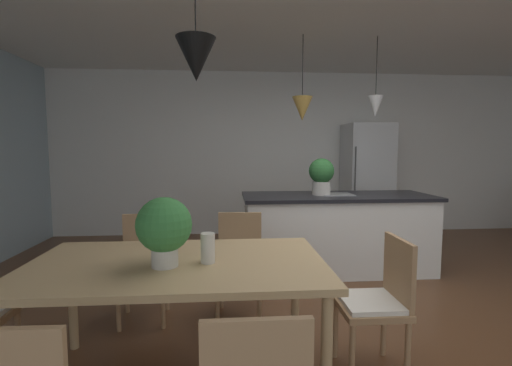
{
  "coord_description": "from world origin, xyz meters",
  "views": [
    {
      "loc": [
        -1.16,
        -2.85,
        1.43
      ],
      "look_at": [
        -0.92,
        0.24,
        1.14
      ],
      "focal_mm": 25.32,
      "sensor_mm": 36.0,
      "label": 1
    }
  ],
  "objects_px": {
    "kitchen_island": "(336,232)",
    "vase_on_dining_table": "(208,248)",
    "potted_plant_on_table": "(164,227)",
    "potted_plant_on_island": "(321,175)",
    "dining_table": "(178,272)",
    "chair_far_right": "(239,261)",
    "chair_kitchen_end": "(378,300)",
    "chair_far_left": "(144,263)",
    "refrigerator": "(367,181)"
  },
  "relations": [
    {
      "from": "kitchen_island",
      "to": "dining_table",
      "type": "bearing_deg",
      "value": -129.25
    },
    {
      "from": "refrigerator",
      "to": "chair_far_left",
      "type": "bearing_deg",
      "value": -137.88
    },
    {
      "from": "potted_plant_on_island",
      "to": "potted_plant_on_table",
      "type": "height_order",
      "value": "potted_plant_on_island"
    },
    {
      "from": "chair_far_right",
      "to": "potted_plant_on_island",
      "type": "xyz_separation_m",
      "value": [
        0.98,
        1.05,
        0.66
      ]
    },
    {
      "from": "kitchen_island",
      "to": "chair_far_right",
      "type": "bearing_deg",
      "value": -138.17
    },
    {
      "from": "chair_far_left",
      "to": "kitchen_island",
      "type": "xyz_separation_m",
      "value": [
        1.98,
        1.05,
        -0.01
      ]
    },
    {
      "from": "chair_kitchen_end",
      "to": "chair_far_left",
      "type": "relative_size",
      "value": 1.0
    },
    {
      "from": "chair_kitchen_end",
      "to": "potted_plant_on_table",
      "type": "distance_m",
      "value": 1.41
    },
    {
      "from": "refrigerator",
      "to": "vase_on_dining_table",
      "type": "distance_m",
      "value": 4.33
    },
    {
      "from": "chair_far_right",
      "to": "vase_on_dining_table",
      "type": "relative_size",
      "value": 4.89
    },
    {
      "from": "chair_far_right",
      "to": "refrigerator",
      "type": "relative_size",
      "value": 0.47
    },
    {
      "from": "chair_kitchen_end",
      "to": "kitchen_island",
      "type": "distance_m",
      "value": 1.96
    },
    {
      "from": "dining_table",
      "to": "kitchen_island",
      "type": "bearing_deg",
      "value": 50.75
    },
    {
      "from": "kitchen_island",
      "to": "chair_kitchen_end",
      "type": "bearing_deg",
      "value": -99.5
    },
    {
      "from": "kitchen_island",
      "to": "potted_plant_on_island",
      "type": "bearing_deg",
      "value": 180.0
    },
    {
      "from": "dining_table",
      "to": "chair_kitchen_end",
      "type": "height_order",
      "value": "chair_kitchen_end"
    },
    {
      "from": "chair_kitchen_end",
      "to": "chair_far_right",
      "type": "xyz_separation_m",
      "value": [
        -0.85,
        0.88,
        0.0
      ]
    },
    {
      "from": "chair_far_left",
      "to": "chair_far_right",
      "type": "height_order",
      "value": "same"
    },
    {
      "from": "chair_far_right",
      "to": "vase_on_dining_table",
      "type": "xyz_separation_m",
      "value": [
        -0.22,
        -0.92,
        0.37
      ]
    },
    {
      "from": "potted_plant_on_island",
      "to": "vase_on_dining_table",
      "type": "height_order",
      "value": "potted_plant_on_island"
    },
    {
      "from": "potted_plant_on_table",
      "to": "potted_plant_on_island",
      "type": "bearing_deg",
      "value": 54.52
    },
    {
      "from": "chair_kitchen_end",
      "to": "potted_plant_on_island",
      "type": "height_order",
      "value": "potted_plant_on_island"
    },
    {
      "from": "vase_on_dining_table",
      "to": "kitchen_island",
      "type": "bearing_deg",
      "value": 54.86
    },
    {
      "from": "potted_plant_on_island",
      "to": "chair_far_left",
      "type": "bearing_deg",
      "value": -149.5
    },
    {
      "from": "refrigerator",
      "to": "potted_plant_on_island",
      "type": "relative_size",
      "value": 4.33
    },
    {
      "from": "dining_table",
      "to": "kitchen_island",
      "type": "relative_size",
      "value": 0.81
    },
    {
      "from": "chair_far_left",
      "to": "chair_far_right",
      "type": "relative_size",
      "value": 1.0
    },
    {
      "from": "potted_plant_on_table",
      "to": "chair_far_right",
      "type": "bearing_deg",
      "value": 64.72
    },
    {
      "from": "chair_far_right",
      "to": "potted_plant_on_island",
      "type": "distance_m",
      "value": 1.58
    },
    {
      "from": "chair_far_right",
      "to": "kitchen_island",
      "type": "bearing_deg",
      "value": 41.83
    },
    {
      "from": "chair_kitchen_end",
      "to": "vase_on_dining_table",
      "type": "height_order",
      "value": "vase_on_dining_table"
    },
    {
      "from": "chair_far_right",
      "to": "potted_plant_on_table",
      "type": "height_order",
      "value": "potted_plant_on_table"
    },
    {
      "from": "chair_far_right",
      "to": "vase_on_dining_table",
      "type": "bearing_deg",
      "value": -103.12
    },
    {
      "from": "dining_table",
      "to": "kitchen_island",
      "type": "height_order",
      "value": "kitchen_island"
    },
    {
      "from": "chair_kitchen_end",
      "to": "chair_far_left",
      "type": "bearing_deg",
      "value": 152.04
    },
    {
      "from": "potted_plant_on_island",
      "to": "potted_plant_on_table",
      "type": "xyz_separation_m",
      "value": [
        -1.44,
        -2.02,
        -0.15
      ]
    },
    {
      "from": "dining_table",
      "to": "chair_far_left",
      "type": "bearing_deg",
      "value": 114.56
    },
    {
      "from": "refrigerator",
      "to": "potted_plant_on_table",
      "type": "distance_m",
      "value": 4.5
    },
    {
      "from": "chair_kitchen_end",
      "to": "refrigerator",
      "type": "bearing_deg",
      "value": 69.72
    },
    {
      "from": "chair_kitchen_end",
      "to": "potted_plant_on_table",
      "type": "xyz_separation_m",
      "value": [
        -1.31,
        -0.09,
        0.51
      ]
    },
    {
      "from": "chair_far_left",
      "to": "kitchen_island",
      "type": "bearing_deg",
      "value": 28.01
    },
    {
      "from": "kitchen_island",
      "to": "vase_on_dining_table",
      "type": "distance_m",
      "value": 2.45
    },
    {
      "from": "dining_table",
      "to": "refrigerator",
      "type": "height_order",
      "value": "refrigerator"
    },
    {
      "from": "refrigerator",
      "to": "vase_on_dining_table",
      "type": "relative_size",
      "value": 10.33
    },
    {
      "from": "potted_plant_on_island",
      "to": "chair_kitchen_end",
      "type": "bearing_deg",
      "value": -93.89
    },
    {
      "from": "chair_far_left",
      "to": "vase_on_dining_table",
      "type": "xyz_separation_m",
      "value": [
        0.59,
        -0.92,
        0.37
      ]
    },
    {
      "from": "chair_kitchen_end",
      "to": "chair_far_left",
      "type": "distance_m",
      "value": 1.87
    },
    {
      "from": "chair_far_right",
      "to": "kitchen_island",
      "type": "xyz_separation_m",
      "value": [
        1.18,
        1.05,
        -0.01
      ]
    },
    {
      "from": "dining_table",
      "to": "chair_far_left",
      "type": "height_order",
      "value": "chair_far_left"
    },
    {
      "from": "kitchen_island",
      "to": "potted_plant_on_island",
      "type": "height_order",
      "value": "potted_plant_on_island"
    }
  ]
}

